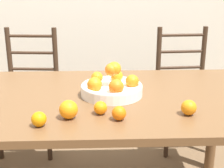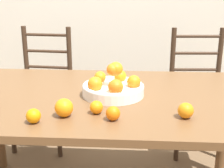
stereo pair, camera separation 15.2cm
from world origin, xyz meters
The scene contains 9 objects.
dining_table centered at (0.00, 0.00, 0.64)m, with size 1.74×1.00×0.73m.
fruit_bowl centered at (0.06, 0.00, 0.78)m, with size 0.32×0.32×0.18m.
orange_loose_0 centered at (0.39, -0.28, 0.76)m, with size 0.07×0.07×0.07m.
orange_loose_1 centered at (0.00, -0.25, 0.76)m, with size 0.06×0.06×0.06m.
orange_loose_2 centered at (-0.25, -0.37, 0.76)m, with size 0.06×0.06×0.06m.
orange_loose_3 centered at (0.08, -0.32, 0.76)m, with size 0.06×0.06×0.06m.
orange_loose_4 centered at (-0.14, -0.29, 0.77)m, with size 0.08×0.08×0.08m.
chair_left centered at (-0.56, 0.82, 0.48)m, with size 0.45×0.43×0.96m.
chair_right centered at (0.68, 0.82, 0.48)m, with size 0.44×0.42×0.96m.
Camera 2 is at (0.15, -1.55, 1.28)m, focal length 50.00 mm.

